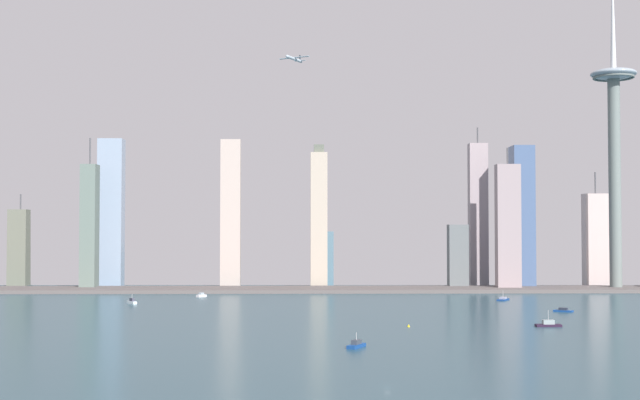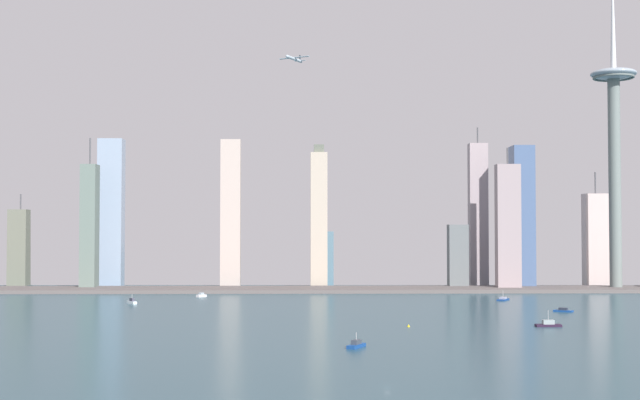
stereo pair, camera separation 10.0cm
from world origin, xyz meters
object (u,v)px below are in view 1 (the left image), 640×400
skyscraper_0 (458,257)px  skyscraper_10 (231,213)px  skyscraper_9 (605,251)px  boat_2 (132,302)px  channel_buoy_0 (409,326)px  boat_0 (563,310)px  skyscraper_11 (596,240)px  boat_1 (201,295)px  boat_3 (548,324)px  skyscraper_8 (522,217)px  airplane (294,59)px  skyscraper_2 (89,227)px  skyscraper_3 (323,258)px  skyscraper_6 (478,215)px  skyscraper_7 (319,219)px  observation_tower (614,125)px  skyscraper_5 (20,247)px  boat_6 (503,299)px  boat_4 (356,345)px  skyscraper_1 (111,213)px  skyscraper_4 (508,227)px

skyscraper_0 → skyscraper_10: size_ratio=0.42×
skyscraper_9 → skyscraper_10: skyscraper_10 is taller
boat_2 → channel_buoy_0: boat_2 is taller
channel_buoy_0 → boat_0: bearing=37.7°
skyscraper_10 → skyscraper_11: skyscraper_10 is taller
boat_1 → boat_3: boat_3 is taller
skyscraper_8 → airplane: 302.56m
skyscraper_2 → boat_3: (387.63, -357.53, -65.06)m
skyscraper_2 → skyscraper_3: 263.79m
skyscraper_6 → skyscraper_7: 183.59m
observation_tower → skyscraper_5: observation_tower is taller
skyscraper_7 → boat_6: size_ratio=8.21×
skyscraper_0 → airplane: size_ratio=2.03×
boat_2 → airplane: size_ratio=0.36×
observation_tower → skyscraper_3: bearing=162.7°
skyscraper_2 → skyscraper_9: skyscraper_2 is taller
skyscraper_2 → boat_0: size_ratio=10.62×
boat_2 → boat_4: 331.88m
skyscraper_5 → boat_6: (505.71, -223.10, -42.46)m
skyscraper_0 → boat_4: bearing=-106.4°
skyscraper_7 → skyscraper_10: bearing=174.4°
boat_1 → skyscraper_7: bearing=-2.9°
observation_tower → skyscraper_7: bearing=171.4°
boat_1 → boat_3: 364.46m
boat_3 → skyscraper_5: bearing=-41.5°
skyscraper_0 → skyscraper_1: (-382.80, 41.52, 48.22)m
boat_6 → channel_buoy_0: size_ratio=9.93×
skyscraper_8 → skyscraper_11: size_ratio=1.21×
skyscraper_3 → boat_2: (-168.89, -254.64, -29.25)m
skyscraper_4 → boat_3: (-54.42, -340.41, -64.75)m
skyscraper_7 → airplane: bearing=-153.2°
skyscraper_0 → skyscraper_4: (48.16, -27.36, 31.69)m
skyscraper_2 → skyscraper_7: bearing=7.1°
skyscraper_7 → boat_6: skyscraper_7 is taller
skyscraper_7 → boat_4: size_ratio=9.99×
skyscraper_7 → skyscraper_8: bearing=-4.7°
skyscraper_5 → skyscraper_9: 671.11m
skyscraper_8 → skyscraper_11: skyscraper_8 is taller
boat_1 → boat_2: bearing=-175.0°
skyscraper_5 → boat_6: size_ratio=5.46×
skyscraper_5 → skyscraper_2: bearing=-38.7°
observation_tower → boat_6: observation_tower is taller
skyscraper_11 → skyscraper_5: bearing=175.9°
skyscraper_0 → boat_3: skyscraper_0 is taller
skyscraper_3 → boat_3: (138.45, -436.48, -29.47)m
skyscraper_8 → observation_tower: bearing=-17.6°
observation_tower → skyscraper_7: observation_tower is taller
skyscraper_9 → boat_4: size_ratio=5.03×
observation_tower → channel_buoy_0: (-259.64, -340.06, -174.23)m
skyscraper_7 → boat_0: bearing=-57.1°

